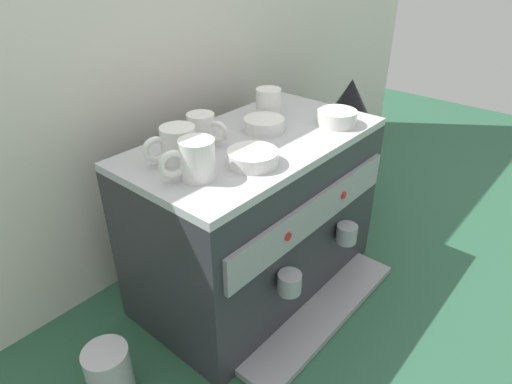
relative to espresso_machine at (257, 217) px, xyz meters
name	(u,v)px	position (x,y,z in m)	size (l,w,h in m)	color
ground_plane	(256,280)	(0.00, 0.00, -0.22)	(4.00, 4.00, 0.00)	#28563D
tiled_backsplash_wall	(168,80)	(0.00, 0.33, 0.31)	(2.80, 0.03, 1.08)	silver
espresso_machine	(257,217)	(0.00, 0.00, 0.00)	(0.67, 0.47, 0.45)	#2D2D33
ceramic_cup_0	(269,103)	(0.14, 0.08, 0.27)	(0.11, 0.07, 0.08)	white
ceramic_cup_1	(195,160)	(-0.24, -0.03, 0.27)	(0.11, 0.07, 0.08)	white
ceramic_cup_2	(177,145)	(-0.21, 0.05, 0.27)	(0.12, 0.08, 0.08)	white
ceramic_cup_3	(203,129)	(-0.10, 0.08, 0.27)	(0.07, 0.10, 0.07)	white
ceramic_bowl_0	(253,158)	(-0.11, -0.08, 0.24)	(0.11, 0.11, 0.03)	white
ceramic_bowl_1	(337,118)	(0.21, -0.10, 0.25)	(0.10, 0.10, 0.04)	white
ceramic_bowl_2	(264,125)	(0.05, 0.02, 0.24)	(0.10, 0.10, 0.03)	white
coffee_grinder	(345,146)	(0.55, 0.05, 0.00)	(0.15, 0.15, 0.47)	black
milk_pitcher	(109,374)	(-0.49, 0.00, -0.16)	(0.10, 0.10, 0.14)	#B7B7BC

